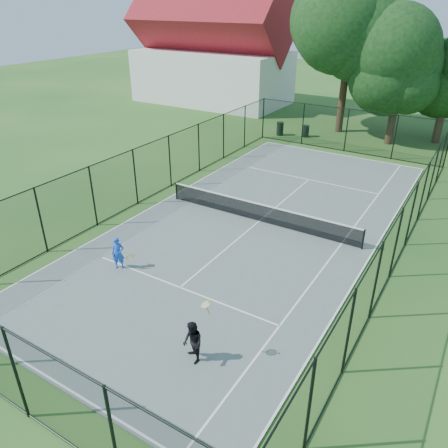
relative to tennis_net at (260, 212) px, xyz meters
The scene contains 11 objects.
ground 0.58m from the tennis_net, ahead, with size 120.00×120.00×0.00m, color #22561D.
tennis_court 0.55m from the tennis_net, ahead, with size 11.00×24.00×0.06m, color slate.
tennis_net is the anchor object (origin of this frame).
fence 0.92m from the tennis_net, ahead, with size 13.10×26.10×3.00m.
tree_near_left 18.86m from the tennis_net, 96.46° to the left, with size 7.98×7.98×10.41m.
tree_near_mid 17.25m from the tennis_net, 82.32° to the left, with size 6.17×6.17×8.07m.
building 28.14m from the tennis_net, 127.69° to the left, with size 15.30×8.15×11.87m.
trash_bin_left 15.36m from the tennis_net, 111.49° to the left, with size 0.58×0.58×1.03m.
trash_bin_right 15.41m from the tennis_net, 104.06° to the left, with size 0.58×0.58×0.90m.
player_blue 7.18m from the tennis_net, 113.68° to the right, with size 0.88×0.55×1.35m.
player_black 9.51m from the tennis_net, 74.38° to the right, with size 0.85×0.90×2.13m.
Camera 1 is at (8.45, -16.95, 9.75)m, focal length 35.00 mm.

